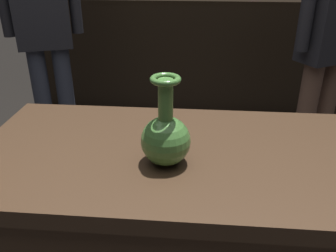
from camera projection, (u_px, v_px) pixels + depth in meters
The scene contains 5 objects.
display_plinth at pixel (170, 246), 1.27m from camera, with size 1.20×0.64×0.80m.
back_display_shelf at pixel (190, 56), 3.20m from camera, with size 2.60×0.40×0.99m.
vase_centerpiece at pixel (166, 136), 1.00m from camera, with size 0.14×0.14×0.26m.
visitor_near_left at pixel (43, 22), 2.17m from camera, with size 0.45×0.28×1.62m.
visitor_near_right at pixel (331, 33), 1.93m from camera, with size 0.41×0.32×1.61m.
Camera 1 is at (0.08, -0.95, 1.35)m, focal length 38.33 mm.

